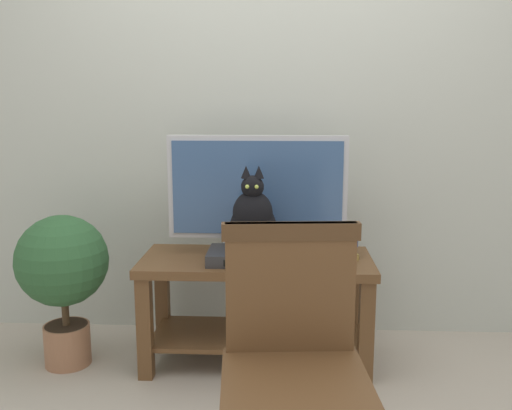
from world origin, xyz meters
TOP-DOWN VIEW (x-y plane):
  - back_wall at (0.00, 1.00)m, footprint 7.00×0.12m
  - tv_stand at (-0.07, 0.50)m, footprint 1.16×0.50m
  - tv at (-0.07, 0.60)m, footprint 0.91×0.20m
  - media_box at (-0.08, 0.43)m, footprint 0.44×0.26m
  - cat at (-0.08, 0.42)m, footprint 0.22×0.37m
  - wooden_chair at (0.10, -0.49)m, footprint 0.51×0.51m
  - book_stack at (0.31, 0.56)m, footprint 0.25×0.20m
  - potted_plant at (-1.03, 0.43)m, footprint 0.46×0.46m

SIDE VIEW (x-z plane):
  - tv_stand at x=-0.07m, z-range 0.11..0.66m
  - potted_plant at x=-1.03m, z-range 0.11..0.89m
  - wooden_chair at x=0.10m, z-range 0.07..1.00m
  - media_box at x=-0.08m, z-range 0.56..0.61m
  - book_stack at x=0.31m, z-range 0.55..0.65m
  - cat at x=-0.08m, z-range 0.56..0.98m
  - tv at x=-0.07m, z-range 0.57..1.18m
  - back_wall at x=0.00m, z-range 0.00..2.80m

